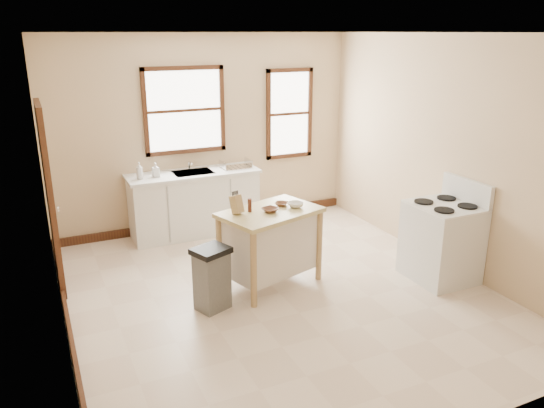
{
  "coord_description": "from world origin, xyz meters",
  "views": [
    {
      "loc": [
        -2.32,
        -4.84,
        2.81
      ],
      "look_at": [
        0.1,
        0.4,
        0.93
      ],
      "focal_mm": 35.0,
      "sensor_mm": 36.0,
      "label": 1
    }
  ],
  "objects_px": {
    "soap_bottle_a": "(139,171)",
    "kitchen_island": "(270,247)",
    "trash_bin": "(212,279)",
    "soap_bottle_b": "(156,170)",
    "bowl_a": "(270,210)",
    "bowl_c": "(296,205)",
    "gas_stove": "(442,231)",
    "dish_rack": "(236,165)",
    "bowl_b": "(282,204)",
    "pepper_grinder": "(250,205)",
    "knife_block": "(237,205)"
  },
  "relations": [
    {
      "from": "soap_bottle_a",
      "to": "kitchen_island",
      "type": "distance_m",
      "value": 2.23
    },
    {
      "from": "trash_bin",
      "to": "soap_bottle_b",
      "type": "bearing_deg",
      "value": 69.56
    },
    {
      "from": "soap_bottle_a",
      "to": "trash_bin",
      "type": "height_order",
      "value": "soap_bottle_a"
    },
    {
      "from": "bowl_a",
      "to": "bowl_c",
      "type": "bearing_deg",
      "value": 4.53
    },
    {
      "from": "soap_bottle_a",
      "to": "gas_stove",
      "type": "xyz_separation_m",
      "value": [
        2.96,
        -2.57,
        -0.44
      ]
    },
    {
      "from": "dish_rack",
      "to": "bowl_a",
      "type": "distance_m",
      "value": 1.96
    },
    {
      "from": "soap_bottle_b",
      "to": "gas_stove",
      "type": "distance_m",
      "value": 3.8
    },
    {
      "from": "soap_bottle_a",
      "to": "bowl_b",
      "type": "height_order",
      "value": "soap_bottle_a"
    },
    {
      "from": "soap_bottle_a",
      "to": "pepper_grinder",
      "type": "bearing_deg",
      "value": -71.77
    },
    {
      "from": "soap_bottle_b",
      "to": "bowl_a",
      "type": "distance_m",
      "value": 2.11
    },
    {
      "from": "soap_bottle_a",
      "to": "bowl_c",
      "type": "height_order",
      "value": "soap_bottle_a"
    },
    {
      "from": "trash_bin",
      "to": "kitchen_island",
      "type": "bearing_deg",
      "value": -2.2
    },
    {
      "from": "pepper_grinder",
      "to": "bowl_c",
      "type": "distance_m",
      "value": 0.54
    },
    {
      "from": "bowl_a",
      "to": "bowl_c",
      "type": "relative_size",
      "value": 1.0
    },
    {
      "from": "kitchen_island",
      "to": "gas_stove",
      "type": "relative_size",
      "value": 0.93
    },
    {
      "from": "soap_bottle_a",
      "to": "gas_stove",
      "type": "distance_m",
      "value": 3.94
    },
    {
      "from": "kitchen_island",
      "to": "bowl_a",
      "type": "distance_m",
      "value": 0.47
    },
    {
      "from": "knife_block",
      "to": "bowl_c",
      "type": "relative_size",
      "value": 1.12
    },
    {
      "from": "soap_bottle_b",
      "to": "kitchen_island",
      "type": "height_order",
      "value": "soap_bottle_b"
    },
    {
      "from": "soap_bottle_a",
      "to": "dish_rack",
      "type": "distance_m",
      "value": 1.39
    },
    {
      "from": "knife_block",
      "to": "pepper_grinder",
      "type": "bearing_deg",
      "value": -22.22
    },
    {
      "from": "bowl_b",
      "to": "bowl_c",
      "type": "xyz_separation_m",
      "value": [
        0.12,
        -0.12,
        0.01
      ]
    },
    {
      "from": "kitchen_island",
      "to": "gas_stove",
      "type": "xyz_separation_m",
      "value": [
        1.89,
        -0.71,
        0.14
      ]
    },
    {
      "from": "soap_bottle_b",
      "to": "trash_bin",
      "type": "height_order",
      "value": "soap_bottle_b"
    },
    {
      "from": "dish_rack",
      "to": "trash_bin",
      "type": "height_order",
      "value": "dish_rack"
    },
    {
      "from": "kitchen_island",
      "to": "knife_block",
      "type": "relative_size",
      "value": 5.5
    },
    {
      "from": "kitchen_island",
      "to": "dish_rack",
      "type": "bearing_deg",
      "value": 63.52
    },
    {
      "from": "trash_bin",
      "to": "bowl_b",
      "type": "bearing_deg",
      "value": -0.28
    },
    {
      "from": "kitchen_island",
      "to": "gas_stove",
      "type": "height_order",
      "value": "gas_stove"
    },
    {
      "from": "bowl_a",
      "to": "gas_stove",
      "type": "xyz_separation_m",
      "value": [
        1.9,
        -0.67,
        -0.33
      ]
    },
    {
      "from": "kitchen_island",
      "to": "bowl_c",
      "type": "distance_m",
      "value": 0.57
    },
    {
      "from": "bowl_b",
      "to": "dish_rack",
      "type": "bearing_deg",
      "value": 86.11
    },
    {
      "from": "bowl_c",
      "to": "dish_rack",
      "type": "bearing_deg",
      "value": 89.91
    },
    {
      "from": "soap_bottle_b",
      "to": "trash_bin",
      "type": "distance_m",
      "value": 2.28
    },
    {
      "from": "soap_bottle_b",
      "to": "pepper_grinder",
      "type": "xyz_separation_m",
      "value": [
        0.62,
        -1.84,
        -0.04
      ]
    },
    {
      "from": "pepper_grinder",
      "to": "bowl_c",
      "type": "xyz_separation_m",
      "value": [
        0.54,
        -0.07,
        -0.05
      ]
    },
    {
      "from": "knife_block",
      "to": "bowl_b",
      "type": "relative_size",
      "value": 1.31
    },
    {
      "from": "dish_rack",
      "to": "gas_stove",
      "type": "xyz_separation_m",
      "value": [
        1.57,
        -2.6,
        -0.38
      ]
    },
    {
      "from": "bowl_c",
      "to": "gas_stove",
      "type": "distance_m",
      "value": 1.75
    },
    {
      "from": "knife_block",
      "to": "gas_stove",
      "type": "height_order",
      "value": "gas_stove"
    },
    {
      "from": "dish_rack",
      "to": "pepper_grinder",
      "type": "relative_size",
      "value": 2.82
    },
    {
      "from": "dish_rack",
      "to": "gas_stove",
      "type": "height_order",
      "value": "gas_stove"
    },
    {
      "from": "knife_block",
      "to": "gas_stove",
      "type": "distance_m",
      "value": 2.42
    },
    {
      "from": "soap_bottle_b",
      "to": "pepper_grinder",
      "type": "relative_size",
      "value": 1.3
    },
    {
      "from": "bowl_b",
      "to": "gas_stove",
      "type": "xyz_separation_m",
      "value": [
        1.69,
        -0.82,
        -0.32
      ]
    },
    {
      "from": "trash_bin",
      "to": "knife_block",
      "type": "bearing_deg",
      "value": 17.0
    },
    {
      "from": "soap_bottle_b",
      "to": "dish_rack",
      "type": "distance_m",
      "value": 1.16
    },
    {
      "from": "bowl_b",
      "to": "trash_bin",
      "type": "xyz_separation_m",
      "value": [
        -1.0,
        -0.39,
        -0.57
      ]
    },
    {
      "from": "bowl_c",
      "to": "gas_stove",
      "type": "bearing_deg",
      "value": -23.8
    },
    {
      "from": "soap_bottle_a",
      "to": "knife_block",
      "type": "distance_m",
      "value": 1.93
    }
  ]
}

